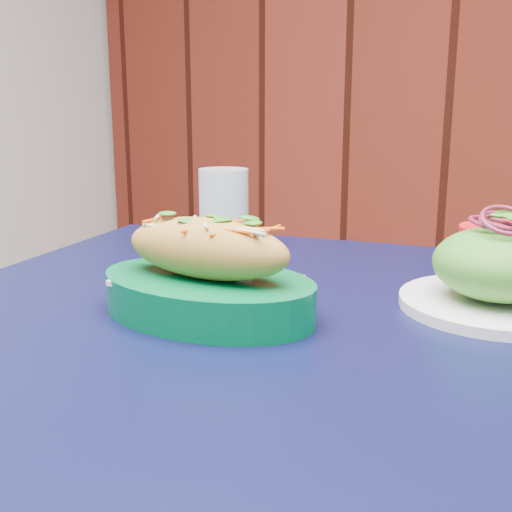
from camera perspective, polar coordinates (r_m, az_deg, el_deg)
The scene contains 4 objects.
cafe_table at distance 0.74m, azimuth 0.18°, elevation -11.42°, with size 0.96×0.96×0.75m.
banh_mi_basket at distance 0.69m, azimuth -4.37°, elevation -1.82°, with size 0.26×0.18×0.12m.
salad_plate at distance 0.76m, azimuth 20.82°, elevation -1.31°, with size 0.21×0.21×0.11m.
water_glass at distance 1.00m, azimuth -2.87°, elevation 4.19°, with size 0.08×0.08×0.12m, color silver.
Camera 1 is at (-0.08, 0.64, 0.98)m, focal length 45.00 mm.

